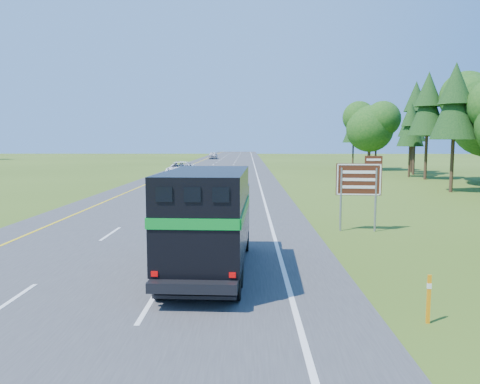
# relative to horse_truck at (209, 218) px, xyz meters

# --- Properties ---
(ground) EXTENTS (300.00, 300.00, 0.00)m
(ground) POSITION_rel_horse_truck_xyz_m (-3.13, -4.83, -1.79)
(ground) COLOR #3B5115
(ground) RESTS_ON ground
(road) EXTENTS (15.00, 260.00, 0.04)m
(road) POSITION_rel_horse_truck_xyz_m (-3.13, 45.17, -1.77)
(road) COLOR #38383A
(road) RESTS_ON ground
(lane_markings) EXTENTS (11.15, 260.00, 0.01)m
(lane_markings) POSITION_rel_horse_truck_xyz_m (-3.13, 45.17, -1.74)
(lane_markings) COLOR yellow
(lane_markings) RESTS_ON road
(horse_truck) EXTENTS (2.58, 7.47, 3.27)m
(horse_truck) POSITION_rel_horse_truck_xyz_m (0.00, 0.00, 0.00)
(horse_truck) COLOR black
(horse_truck) RESTS_ON road
(white_suv) EXTENTS (3.28, 6.64, 1.81)m
(white_suv) POSITION_rel_horse_truck_xyz_m (-6.46, 39.18, -0.84)
(white_suv) COLOR white
(white_suv) RESTS_ON road
(far_car) EXTENTS (2.17, 5.02, 1.69)m
(far_car) POSITION_rel_horse_truck_xyz_m (-7.00, 96.18, -0.90)
(far_car) COLOR #B5B6BC
(far_car) RESTS_ON road
(exit_sign) EXTENTS (2.07, 0.26, 3.51)m
(exit_sign) POSITION_rel_horse_truck_xyz_m (6.38, 7.17, 0.49)
(exit_sign) COLOR gray
(exit_sign) RESTS_ON ground
(delineator) EXTENTS (0.09, 0.05, 1.15)m
(delineator) POSITION_rel_horse_truck_xyz_m (5.36, -3.98, -1.17)
(delineator) COLOR orange
(delineator) RESTS_ON ground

